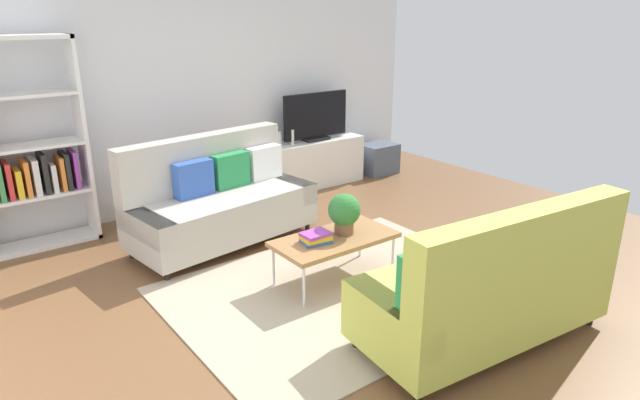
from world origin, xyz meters
name	(u,v)px	position (x,y,z in m)	size (l,w,h in m)	color
ground_plane	(344,279)	(0.00, 0.00, 0.00)	(7.68, 7.68, 0.00)	brown
wall_far	(199,86)	(0.00, 2.80, 1.45)	(6.40, 0.12, 2.90)	silver
area_rug	(344,289)	(-0.13, -0.15, 0.01)	(2.90, 2.20, 0.01)	tan
couch_beige	(219,200)	(-0.47, 1.47, 0.45)	(1.99, 1.08, 1.10)	#B2ADA3
couch_green	(488,287)	(0.20, -1.37, 0.45)	(1.98, 1.03, 1.10)	#C1CC51
coffee_table	(335,240)	(-0.08, 0.05, 0.39)	(1.10, 0.56, 0.42)	#9E7042
tv_console	(315,162)	(1.49, 2.46, 0.32)	(1.40, 0.44, 0.64)	silver
tv	(316,117)	(1.49, 2.44, 0.95)	(1.00, 0.20, 0.64)	black
bookshelf	(25,155)	(-2.03, 2.48, 0.96)	(1.10, 0.36, 2.10)	white
storage_trunk	(378,159)	(2.59, 2.36, 0.22)	(0.52, 0.40, 0.44)	#4C5666
potted_plant	(344,212)	(0.04, 0.06, 0.63)	(0.29, 0.29, 0.37)	brown
table_book_0	(316,241)	(-0.28, 0.05, 0.43)	(0.24, 0.18, 0.03)	#3359B2
table_book_1	(316,237)	(-0.28, 0.05, 0.47)	(0.24, 0.18, 0.04)	gold
table_book_2	(316,234)	(-0.28, 0.05, 0.50)	(0.24, 0.18, 0.03)	purple
vase_0	(277,138)	(0.91, 2.51, 0.73)	(0.13, 0.13, 0.18)	silver
bottle_0	(292,137)	(1.10, 2.42, 0.74)	(0.04, 0.04, 0.20)	silver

